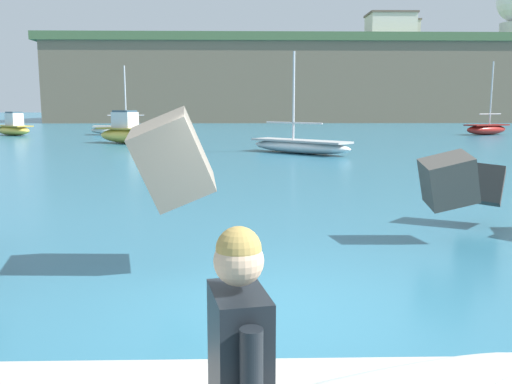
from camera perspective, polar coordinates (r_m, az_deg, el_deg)
ground_plane at (r=6.87m, az=1.68°, el=-12.28°), size 400.00×400.00×0.00m
breakwater_jetty at (r=8.35m, az=-11.72°, el=-0.25°), size 32.17×7.07×2.51m
boat_near_left at (r=51.39m, az=23.11°, el=6.14°), size 4.70×3.36×6.25m
boat_near_centre at (r=28.87m, az=4.66°, el=4.90°), size 5.58×5.41×5.32m
boat_near_right at (r=48.78m, az=-13.94°, el=6.41°), size 5.42×2.60×5.90m
boat_mid_left at (r=50.75m, az=-24.21°, el=6.17°), size 4.40×3.93×2.01m
boat_mid_centre at (r=37.36m, az=-13.24°, el=6.10°), size 5.16×4.07×2.20m
headland_bluff at (r=97.93m, az=11.98°, el=11.19°), size 104.02×34.04×12.83m
station_building_west at (r=91.38m, az=13.96°, el=16.58°), size 7.29×5.90×3.99m
station_building_central at (r=107.97m, az=14.97°, el=15.72°), size 6.53×4.29×5.40m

